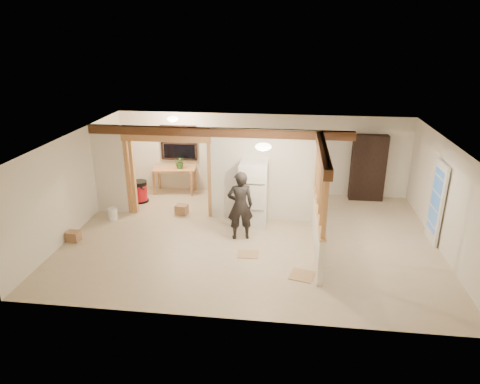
# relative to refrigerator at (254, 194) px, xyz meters

# --- Properties ---
(floor) EXTENTS (9.00, 6.50, 0.01)m
(floor) POSITION_rel_refrigerator_xyz_m (0.01, -0.80, -0.86)
(floor) COLOR #C3AE91
(floor) RESTS_ON ground
(ceiling) EXTENTS (9.00, 6.50, 0.01)m
(ceiling) POSITION_rel_refrigerator_xyz_m (0.01, -0.80, 1.64)
(ceiling) COLOR white
(wall_back) EXTENTS (9.00, 0.01, 2.50)m
(wall_back) POSITION_rel_refrigerator_xyz_m (0.01, 2.45, 0.39)
(wall_back) COLOR silver
(wall_back) RESTS_ON floor
(wall_front) EXTENTS (9.00, 0.01, 2.50)m
(wall_front) POSITION_rel_refrigerator_xyz_m (0.01, -4.05, 0.39)
(wall_front) COLOR silver
(wall_front) RESTS_ON floor
(wall_left) EXTENTS (0.01, 6.50, 2.50)m
(wall_left) POSITION_rel_refrigerator_xyz_m (-4.49, -0.80, 0.39)
(wall_left) COLOR silver
(wall_left) RESTS_ON floor
(wall_right) EXTENTS (0.01, 6.50, 2.50)m
(wall_right) POSITION_rel_refrigerator_xyz_m (4.51, -0.80, 0.39)
(wall_right) COLOR silver
(wall_right) RESTS_ON floor
(partition_left_stub) EXTENTS (0.90, 0.12, 2.50)m
(partition_left_stub) POSITION_rel_refrigerator_xyz_m (-4.04, 0.40, 0.39)
(partition_left_stub) COLOR silver
(partition_left_stub) RESTS_ON floor
(partition_center) EXTENTS (2.80, 0.12, 2.50)m
(partition_center) POSITION_rel_refrigerator_xyz_m (0.21, 0.40, 0.39)
(partition_center) COLOR silver
(partition_center) RESTS_ON floor
(doorway_frame) EXTENTS (2.46, 0.14, 2.20)m
(doorway_frame) POSITION_rel_refrigerator_xyz_m (-2.39, 0.40, 0.24)
(doorway_frame) COLOR tan
(doorway_frame) RESTS_ON floor
(header_beam_back) EXTENTS (7.00, 0.18, 0.22)m
(header_beam_back) POSITION_rel_refrigerator_xyz_m (-0.99, 0.40, 1.52)
(header_beam_back) COLOR #57341E
(header_beam_back) RESTS_ON ceiling
(header_beam_right) EXTENTS (0.18, 3.30, 0.22)m
(header_beam_right) POSITION_rel_refrigerator_xyz_m (1.61, -1.20, 1.52)
(header_beam_right) COLOR #57341E
(header_beam_right) RESTS_ON ceiling
(pony_wall) EXTENTS (0.12, 3.20, 1.00)m
(pony_wall) POSITION_rel_refrigerator_xyz_m (1.61, -1.20, -0.36)
(pony_wall) COLOR silver
(pony_wall) RESTS_ON floor
(stud_partition) EXTENTS (0.14, 3.20, 1.32)m
(stud_partition) POSITION_rel_refrigerator_xyz_m (1.61, -1.20, 0.80)
(stud_partition) COLOR tan
(stud_partition) RESTS_ON pony_wall
(window_back) EXTENTS (1.12, 0.10, 1.10)m
(window_back) POSITION_rel_refrigerator_xyz_m (-2.59, 2.37, 0.69)
(window_back) COLOR black
(window_back) RESTS_ON wall_back
(french_door) EXTENTS (0.12, 0.86, 2.00)m
(french_door) POSITION_rel_refrigerator_xyz_m (4.43, -0.40, 0.14)
(french_door) COLOR white
(french_door) RESTS_ON floor
(ceiling_dome_main) EXTENTS (0.36, 0.36, 0.16)m
(ceiling_dome_main) POSITION_rel_refrigerator_xyz_m (0.31, -1.30, 1.62)
(ceiling_dome_main) COLOR #FFEABF
(ceiling_dome_main) RESTS_ON ceiling
(ceiling_dome_util) EXTENTS (0.32, 0.32, 0.14)m
(ceiling_dome_util) POSITION_rel_refrigerator_xyz_m (-2.49, 1.50, 1.62)
(ceiling_dome_util) COLOR #FFEABF
(ceiling_dome_util) RESTS_ON ceiling
(hanging_bulb) EXTENTS (0.07, 0.07, 0.07)m
(hanging_bulb) POSITION_rel_refrigerator_xyz_m (-1.99, 0.80, 1.32)
(hanging_bulb) COLOR #FFD88C
(hanging_bulb) RESTS_ON ceiling
(refrigerator) EXTENTS (0.71, 0.69, 1.72)m
(refrigerator) POSITION_rel_refrigerator_xyz_m (0.00, 0.00, 0.00)
(refrigerator) COLOR silver
(refrigerator) RESTS_ON floor
(woman) EXTENTS (0.72, 0.56, 1.74)m
(woman) POSITION_rel_refrigerator_xyz_m (-0.25, -0.84, 0.01)
(woman) COLOR black
(woman) RESTS_ON floor
(work_table) EXTENTS (1.40, 0.86, 0.82)m
(work_table) POSITION_rel_refrigerator_xyz_m (-2.69, 2.08, -0.45)
(work_table) COLOR tan
(work_table) RESTS_ON floor
(potted_plant) EXTENTS (0.35, 0.31, 0.39)m
(potted_plant) POSITION_rel_refrigerator_xyz_m (-2.48, 2.04, 0.16)
(potted_plant) COLOR #295420
(potted_plant) RESTS_ON work_table
(shop_vac) EXTENTS (0.59, 0.59, 0.66)m
(shop_vac) POSITION_rel_refrigerator_xyz_m (-3.54, 1.17, -0.53)
(shop_vac) COLOR #A90E18
(shop_vac) RESTS_ON floor
(bookshelf) EXTENTS (1.00, 0.33, 2.00)m
(bookshelf) POSITION_rel_refrigerator_xyz_m (3.24, 2.22, 0.14)
(bookshelf) COLOR black
(bookshelf) RESTS_ON floor
(bucket) EXTENTS (0.30, 0.30, 0.33)m
(bucket) POSITION_rel_refrigerator_xyz_m (-3.84, -0.18, -0.69)
(bucket) COLOR white
(bucket) RESTS_ON floor
(box_util_a) EXTENTS (0.37, 0.33, 0.28)m
(box_util_a) POSITION_rel_refrigerator_xyz_m (-2.06, 0.42, -0.72)
(box_util_a) COLOR #9C704B
(box_util_a) RESTS_ON floor
(box_util_b) EXTENTS (0.39, 0.39, 0.29)m
(box_util_b) POSITION_rel_refrigerator_xyz_m (-3.92, 0.77, -0.71)
(box_util_b) COLOR #9C704B
(box_util_b) RESTS_ON floor
(box_front) EXTENTS (0.33, 0.27, 0.25)m
(box_front) POSITION_rel_refrigerator_xyz_m (-4.30, -1.51, -0.73)
(box_front) COLOR #9C704B
(box_front) RESTS_ON floor
(floor_panel_near) EXTENTS (0.59, 0.59, 0.02)m
(floor_panel_near) POSITION_rel_refrigerator_xyz_m (1.26, -2.44, -0.85)
(floor_panel_near) COLOR tan
(floor_panel_near) RESTS_ON floor
(floor_panel_far) EXTENTS (0.48, 0.39, 0.02)m
(floor_panel_far) POSITION_rel_refrigerator_xyz_m (0.04, -1.67, -0.85)
(floor_panel_far) COLOR tan
(floor_panel_far) RESTS_ON floor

